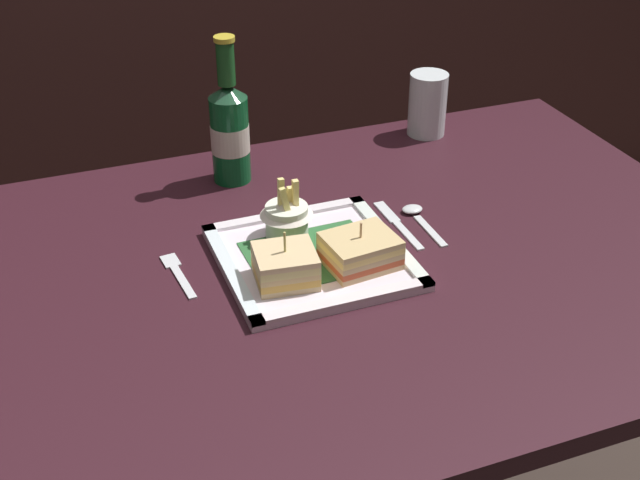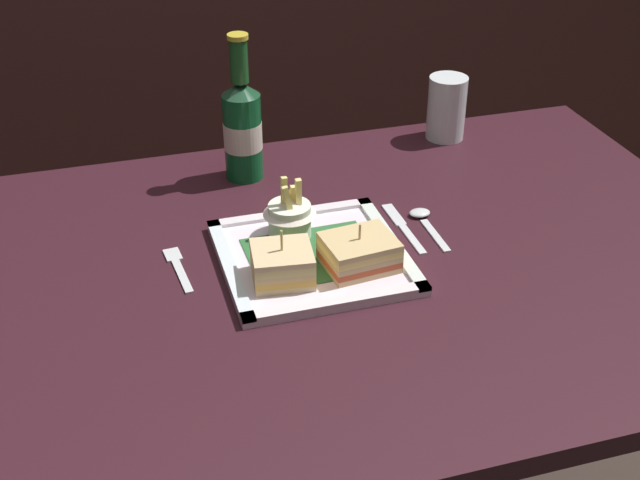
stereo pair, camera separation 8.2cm
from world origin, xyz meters
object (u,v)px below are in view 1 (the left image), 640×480
(fork, at_px, (178,273))
(knife, at_px, (397,223))
(sandwich_half_left, at_px, (285,266))
(spoon, at_px, (417,215))
(fries_cup, at_px, (287,215))
(dining_table, at_px, (327,325))
(square_plate, at_px, (312,258))
(sandwich_half_right, at_px, (360,251))
(water_glass, at_px, (427,108))
(beer_bottle, at_px, (230,129))

(fork, relative_size, knife, 0.79)
(sandwich_half_left, height_order, spoon, sandwich_half_left)
(spoon, bearing_deg, knife, -171.22)
(fries_cup, bearing_deg, dining_table, -64.33)
(square_plate, xyz_separation_m, spoon, (0.21, 0.06, -0.00))
(fork, bearing_deg, sandwich_half_right, -18.71)
(dining_table, relative_size, square_plate, 4.83)
(water_glass, distance_m, spoon, 0.34)
(sandwich_half_right, relative_size, water_glass, 0.90)
(square_plate, distance_m, knife, 0.18)
(square_plate, distance_m, spoon, 0.22)
(beer_bottle, bearing_deg, square_plate, -82.53)
(square_plate, xyz_separation_m, beer_bottle, (-0.04, 0.30, 0.09))
(sandwich_half_right, distance_m, knife, 0.15)
(dining_table, distance_m, beer_bottle, 0.39)
(square_plate, relative_size, fork, 2.18)
(knife, bearing_deg, spoon, 8.78)
(square_plate, relative_size, fries_cup, 2.70)
(sandwich_half_right, distance_m, beer_bottle, 0.37)
(square_plate, distance_m, sandwich_half_right, 0.08)
(sandwich_half_left, height_order, sandwich_half_right, sandwich_half_left)
(spoon, bearing_deg, fork, -176.90)
(dining_table, height_order, water_glass, water_glass)
(beer_bottle, relative_size, water_glass, 2.12)
(square_plate, relative_size, beer_bottle, 1.05)
(fries_cup, bearing_deg, knife, -2.61)
(dining_table, relative_size, knife, 8.29)
(dining_table, distance_m, square_plate, 0.13)
(sandwich_half_right, bearing_deg, fork, 161.29)
(fries_cup, relative_size, spoon, 0.78)
(knife, height_order, spoon, spoon)
(water_glass, relative_size, spoon, 0.94)
(dining_table, xyz_separation_m, beer_bottle, (-0.06, 0.32, 0.21))
(dining_table, bearing_deg, square_plate, 144.42)
(dining_table, xyz_separation_m, fries_cup, (-0.04, 0.08, 0.17))
(spoon, bearing_deg, sandwich_half_right, -143.87)
(sandwich_half_right, distance_m, fork, 0.27)
(knife, bearing_deg, dining_table, -154.65)
(dining_table, height_order, sandwich_half_right, sandwich_half_right)
(beer_bottle, xyz_separation_m, water_glass, (0.41, 0.05, -0.04))
(fries_cup, bearing_deg, water_glass, 36.56)
(fries_cup, height_order, fork, fries_cup)
(sandwich_half_right, bearing_deg, dining_table, 139.52)
(sandwich_half_right, height_order, fork, sandwich_half_right)
(sandwich_half_right, relative_size, knife, 0.69)
(water_glass, distance_m, knife, 0.36)
(sandwich_half_left, relative_size, sandwich_half_right, 0.86)
(fries_cup, height_order, spoon, fries_cup)
(beer_bottle, bearing_deg, sandwich_half_right, -74.31)
(fork, xyz_separation_m, knife, (0.37, 0.02, 0.00))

